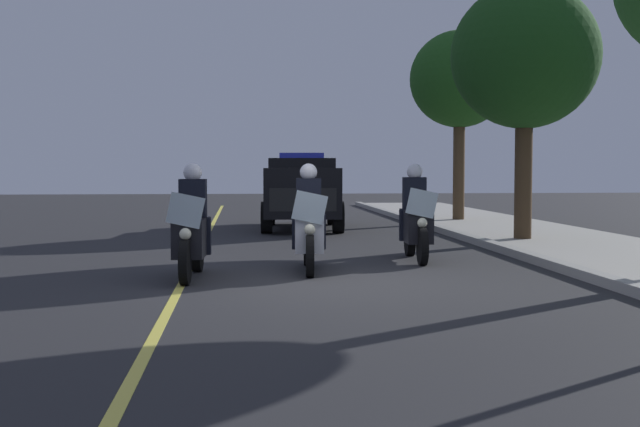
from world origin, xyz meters
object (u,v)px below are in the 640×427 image
police_motorcycle_lead_left (192,231)px  tree_far_back (525,57)px  police_motorcycle_trailing (416,221)px  tree_behind_suv (460,80)px  police_suv (302,189)px  police_motorcycle_lead_right (309,227)px

police_motorcycle_lead_left → tree_far_back: bearing=126.5°
police_motorcycle_trailing → tree_behind_suv: 10.91m
police_suv → police_motorcycle_lead_left: bearing=-13.6°
tree_far_back → police_motorcycle_trailing: bearing=-44.5°
police_motorcycle_lead_left → tree_behind_suv: tree_behind_suv is taller
police_motorcycle_lead_left → police_motorcycle_trailing: 4.31m
police_suv → tree_far_back: size_ratio=0.90×
police_motorcycle_lead_right → police_motorcycle_trailing: size_ratio=1.00×
tree_far_back → police_motorcycle_lead_right: bearing=-48.9°
tree_behind_suv → police_suv: bearing=-67.8°
police_motorcycle_lead_right → police_motorcycle_trailing: (-1.31, 2.02, 0.00)m
tree_far_back → tree_behind_suv: bearing=177.0°
police_motorcycle_lead_right → tree_far_back: bearing=131.1°
police_motorcycle_lead_left → tree_behind_suv: size_ratio=0.38×
tree_far_back → police_motorcycle_lead_left: bearing=-53.5°
police_motorcycle_trailing → tree_far_back: (-3.11, 3.05, 3.34)m
police_motorcycle_lead_right → police_suv: bearing=176.6°
tree_behind_suv → police_motorcycle_lead_right: bearing=-26.1°
police_motorcycle_lead_left → police_motorcycle_trailing: (-1.97, 3.83, 0.00)m
police_motorcycle_lead_right → tree_behind_suv: tree_behind_suv is taller
police_motorcycle_lead_left → police_suv: size_ratio=0.43×
police_motorcycle_lead_left → tree_far_back: 9.18m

